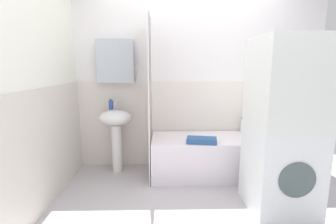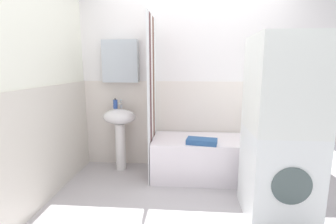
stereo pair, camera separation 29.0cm
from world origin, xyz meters
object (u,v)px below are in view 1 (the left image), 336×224
bathtub (213,156)px  shampoo_bottle (261,125)px  sink (116,127)px  soap_dispenser (111,105)px  towel_folded (202,140)px  conditioner_bottle (254,124)px  body_wash_bottle (243,125)px  washer_dryer_stack (283,128)px

bathtub → shampoo_bottle: (0.70, 0.24, 0.36)m
bathtub → shampoo_bottle: size_ratio=7.26×
sink → soap_dispenser: (-0.07, 0.06, 0.29)m
towel_folded → conditioner_bottle: bearing=31.3°
body_wash_bottle → towel_folded: body_wash_bottle is taller
sink → washer_dryer_stack: size_ratio=0.50×
soap_dispenser → conditioner_bottle: bearing=2.1°
soap_dispenser → bathtub: (1.34, -0.20, -0.65)m
bathtub → towel_folded: size_ratio=4.54×
sink → bathtub: sink is taller
bathtub → towel_folded: bearing=-131.9°
soap_dispenser → towel_folded: 1.27m
soap_dispenser → conditioner_bottle: (1.94, 0.07, -0.28)m
sink → towel_folded: (1.08, -0.36, -0.08)m
bathtub → washer_dryer_stack: 1.11m
soap_dispenser → body_wash_bottle: 1.82m
sink → soap_dispenser: soap_dispenser is taller
towel_folded → soap_dispenser: bearing=160.1°
bathtub → body_wash_bottle: body_wash_bottle is taller
bathtub → washer_dryer_stack: size_ratio=0.96×
body_wash_bottle → washer_dryer_stack: washer_dryer_stack is taller
conditioner_bottle → body_wash_bottle: size_ratio=1.15×
bathtub → body_wash_bottle: 0.63m
bathtub → towel_folded: 0.41m
soap_dispenser → conditioner_bottle: soap_dispenser is taller
body_wash_bottle → washer_dryer_stack: (0.02, -1.08, 0.23)m
washer_dryer_stack → towel_folded: bearing=138.1°
soap_dispenser → body_wash_bottle: bearing=2.3°
soap_dispenser → body_wash_bottle: soap_dispenser is taller
soap_dispenser → body_wash_bottle: (1.80, 0.07, -0.30)m
soap_dispenser → conditioner_bottle: 1.96m
soap_dispenser → shampoo_bottle: (2.04, 0.04, -0.29)m
shampoo_bottle → conditioner_bottle: 0.10m
sink → washer_dryer_stack: bearing=-28.7°
conditioner_bottle → washer_dryer_stack: 1.11m
body_wash_bottle → washer_dryer_stack: bearing=-89.1°
washer_dryer_stack → bathtub: bearing=120.1°
bathtub → body_wash_bottle: size_ratio=7.70×
shampoo_bottle → towel_folded: (-0.89, -0.46, -0.07)m
shampoo_bottle → bathtub: bearing=-161.1°
bathtub → towel_folded: towel_folded is taller
sink → shampoo_bottle: (1.97, 0.10, -0.01)m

